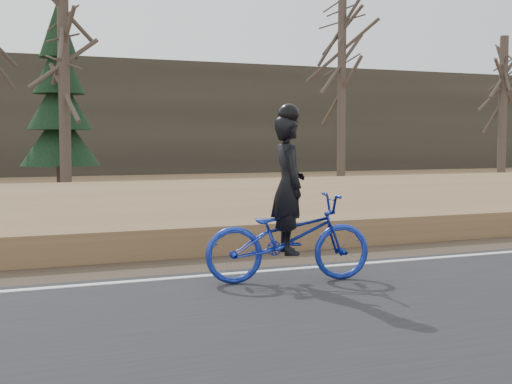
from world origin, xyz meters
name	(u,v)px	position (x,y,z in m)	size (l,w,h in m)	color
ground	(508,259)	(0.00, 0.00, 0.00)	(120.00, 120.00, 0.00)	olive
edge_line	(499,253)	(0.00, 0.20, 0.07)	(120.00, 0.12, 0.01)	silver
shoulder	(457,247)	(0.00, 1.20, 0.02)	(120.00, 1.60, 0.04)	#473A2B
embankment	(362,217)	(0.00, 4.20, 0.22)	(120.00, 5.00, 0.44)	olive
ballast	(284,202)	(0.00, 8.00, 0.23)	(120.00, 3.00, 0.45)	slate
railroad	(284,190)	(0.00, 8.00, 0.53)	(120.00, 2.40, 0.29)	black
treeline_backdrop	(110,118)	(0.00, 30.00, 3.00)	(120.00, 4.00, 6.00)	#383328
cyclist	(288,226)	(-3.94, -0.52, 0.75)	(2.16, 1.09, 2.19)	#162A98
bare_tree_near_left	(64,86)	(-4.55, 14.23, 3.48)	(0.36, 0.36, 6.95)	#4D4138
bare_tree_center	(342,92)	(7.27, 17.84, 3.83)	(0.36, 0.36, 7.65)	#4D4138
bare_tree_right	(503,110)	(13.55, 15.27, 3.07)	(0.36, 0.36, 6.15)	#4D4138
conifer	(59,103)	(-4.49, 15.91, 3.02)	(2.60, 2.60, 6.38)	#4D4138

